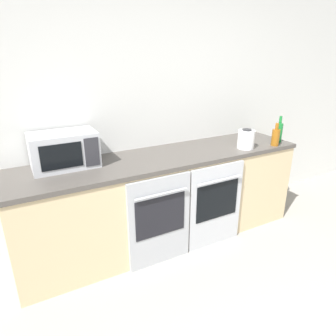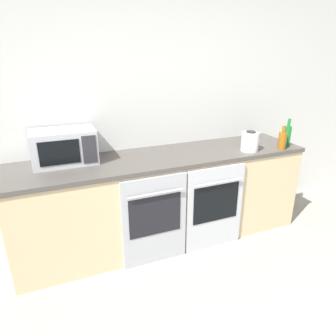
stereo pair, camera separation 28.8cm
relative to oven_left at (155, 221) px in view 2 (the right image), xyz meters
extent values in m
cube|color=silver|center=(0.23, 0.69, 0.87)|extent=(10.00, 0.06, 2.60)
cube|color=#D1B789|center=(0.23, 0.34, 0.00)|extent=(2.80, 0.65, 0.86)
cube|color=#4C4742|center=(0.23, 0.34, 0.45)|extent=(2.82, 0.67, 0.04)
cube|color=#A8AAAF|center=(0.00, 0.00, -0.01)|extent=(0.59, 0.03, 0.84)
cube|color=black|center=(0.00, -0.02, 0.06)|extent=(0.47, 0.01, 0.37)
cylinder|color=#A8AAAF|center=(0.00, -0.04, 0.28)|extent=(0.48, 0.02, 0.02)
cube|color=#B7BABF|center=(0.61, 0.00, -0.01)|extent=(0.59, 0.03, 0.84)
cube|color=black|center=(0.61, -0.02, 0.06)|extent=(0.47, 0.01, 0.37)
cylinder|color=#B7BABF|center=(0.61, -0.04, 0.28)|extent=(0.48, 0.02, 0.02)
cube|color=#B7BABF|center=(-0.65, 0.47, 0.62)|extent=(0.53, 0.32, 0.30)
cube|color=black|center=(-0.70, 0.31, 0.62)|extent=(0.32, 0.01, 0.20)
cube|color=#2D2D33|center=(-0.46, 0.31, 0.62)|extent=(0.12, 0.01, 0.24)
cylinder|color=#19722D|center=(1.53, 0.16, 0.57)|extent=(0.07, 0.07, 0.20)
cylinder|color=#19722D|center=(1.53, 0.16, 0.71)|extent=(0.03, 0.03, 0.08)
cylinder|color=#8C5114|center=(1.39, 0.08, 0.56)|extent=(0.08, 0.08, 0.17)
cylinder|color=#8C5114|center=(1.39, 0.08, 0.68)|extent=(0.03, 0.03, 0.07)
cylinder|color=white|center=(1.06, 0.15, 0.56)|extent=(0.17, 0.17, 0.18)
cylinder|color=#262628|center=(1.06, 0.15, 0.66)|extent=(0.09, 0.09, 0.01)
camera|label=1|loc=(-1.02, -2.03, 1.37)|focal=32.00mm
camera|label=2|loc=(-0.76, -2.15, 1.37)|focal=32.00mm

